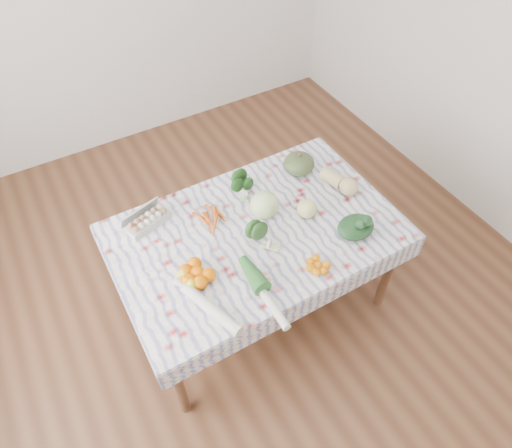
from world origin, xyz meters
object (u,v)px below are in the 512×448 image
object	(u,v)px
dining_table	(256,240)
cabbage	(265,205)
butternut_squash	(340,181)
kabocha_squash	(299,163)
egg_carton	(148,221)
grapefruit	(307,209)

from	to	relation	value
dining_table	cabbage	distance (m)	0.22
dining_table	butternut_squash	xyz separation A→B (m)	(0.64, 0.05, 0.14)
dining_table	kabocha_squash	size ratio (longest dim) A/B	8.02
butternut_squash	egg_carton	bearing A→B (deg)	150.45
dining_table	kabocha_squash	distance (m)	0.61
dining_table	grapefruit	size ratio (longest dim) A/B	13.49
egg_carton	butternut_squash	xyz separation A→B (m)	(1.16, -0.30, 0.02)
dining_table	egg_carton	distance (m)	0.64
egg_carton	kabocha_squash	bearing A→B (deg)	-18.90
dining_table	butternut_squash	bearing A→B (deg)	4.45
kabocha_squash	grapefruit	size ratio (longest dim) A/B	1.68
cabbage	butternut_squash	bearing A→B (deg)	-3.86
kabocha_squash	butternut_squash	distance (m)	0.29
kabocha_squash	cabbage	world-z (taller)	cabbage
butternut_squash	dining_table	bearing A→B (deg)	169.42
butternut_squash	kabocha_squash	bearing A→B (deg)	102.62
dining_table	grapefruit	world-z (taller)	grapefruit
kabocha_squash	grapefruit	world-z (taller)	kabocha_squash
cabbage	butternut_squash	distance (m)	0.53
dining_table	butternut_squash	world-z (taller)	butternut_squash
cabbage	dining_table	bearing A→B (deg)	-141.74
grapefruit	butternut_squash	bearing A→B (deg)	17.10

